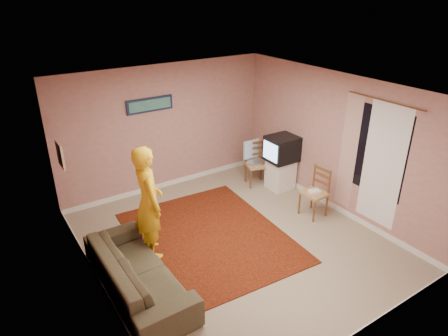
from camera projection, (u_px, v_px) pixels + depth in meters
ground at (234, 241)px, 6.77m from camera, size 5.00×5.00×0.00m
wall_back at (165, 128)px, 8.12m from camera, size 4.50×0.02×2.60m
wall_front at (367, 255)px, 4.33m from camera, size 4.50×0.02×2.60m
wall_left at (91, 214)px, 5.10m from camera, size 0.02×5.00×2.60m
wall_right at (335, 144)px, 7.35m from camera, size 0.02×5.00×2.60m
ceiling at (236, 90)px, 5.68m from camera, size 4.50×5.00×0.02m
baseboard_back at (169, 183)px, 8.63m from camera, size 4.50×0.02×0.10m
baseboard_left at (104, 290)px, 5.63m from camera, size 0.02×5.00×0.10m
baseboard_right at (327, 203)px, 7.87m from camera, size 0.02×5.00×0.10m
window at (377, 152)px, 6.60m from camera, size 0.01×1.10×1.50m
curtain_sheer at (383, 166)px, 6.56m from camera, size 0.01×0.75×2.10m
curtain_floral at (349, 153)px, 7.08m from camera, size 0.01×0.35×2.10m
curtain_rod at (385, 101)px, 6.21m from camera, size 0.02×1.40×0.02m
picture_back at (150, 105)px, 7.71m from camera, size 0.95×0.04×0.28m
picture_left at (60, 155)px, 6.22m from camera, size 0.04×0.38×0.42m
area_rug at (209, 237)px, 6.89m from camera, size 2.60×3.16×0.02m
tv_cabinet at (280, 174)px, 8.44m from camera, size 0.50×0.45×0.64m
crt_tv at (282, 149)px, 8.20m from camera, size 0.62×0.55×0.52m
chair_a at (256, 160)px, 8.49m from camera, size 0.52×0.51×0.51m
dvd_player at (256, 163)px, 8.51m from camera, size 0.40×0.32×0.06m
blue_throw at (251, 149)px, 8.55m from camera, size 0.38×0.05×0.40m
chair_b at (315, 188)px, 7.32m from camera, size 0.43×0.45×0.51m
game_console at (314, 191)px, 7.35m from camera, size 0.23×0.20×0.04m
sofa at (138, 272)px, 5.56m from camera, size 0.88×2.21×0.64m
person at (149, 202)px, 6.12m from camera, size 0.53×0.73×1.85m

